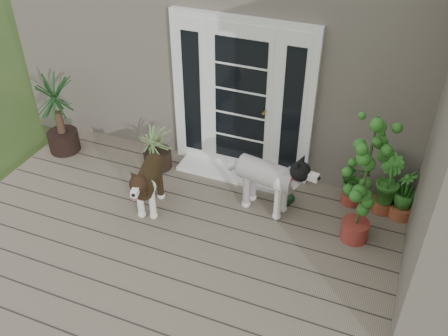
% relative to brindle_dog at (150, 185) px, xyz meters
% --- Properties ---
extents(deck, '(6.20, 4.60, 0.12)m').
position_rel_brindle_dog_xyz_m(deck, '(0.93, -0.97, -0.41)').
color(deck, '#6B5B4C').
rests_on(deck, ground).
extents(house_main, '(7.40, 4.00, 3.10)m').
position_rel_brindle_dog_xyz_m(house_main, '(0.93, 3.28, 1.08)').
color(house_main, '#665E54').
rests_on(house_main, ground).
extents(door_unit, '(1.90, 0.14, 2.15)m').
position_rel_brindle_dog_xyz_m(door_unit, '(0.73, 1.23, 0.72)').
color(door_unit, white).
rests_on(door_unit, deck).
extents(door_step, '(1.60, 0.40, 0.05)m').
position_rel_brindle_dog_xyz_m(door_step, '(0.73, 1.03, -0.33)').
color(door_step, white).
rests_on(door_step, deck).
extents(brindle_dog, '(0.55, 0.91, 0.70)m').
position_rel_brindle_dog_xyz_m(brindle_dog, '(0.00, 0.00, 0.00)').
color(brindle_dog, '#2F2211').
rests_on(brindle_dog, deck).
extents(white_dog, '(1.01, 0.57, 0.80)m').
position_rel_brindle_dog_xyz_m(white_dog, '(1.33, 0.51, 0.05)').
color(white_dog, silver).
rests_on(white_dog, deck).
extents(spider_plant, '(0.76, 0.76, 0.69)m').
position_rel_brindle_dog_xyz_m(spider_plant, '(-0.34, 0.82, -0.01)').
color(spider_plant, '#8FAB69').
rests_on(spider_plant, deck).
extents(yucca, '(0.88, 0.88, 1.21)m').
position_rel_brindle_dog_xyz_m(yucca, '(-1.82, 0.68, 0.25)').
color(yucca, black).
rests_on(yucca, deck).
extents(herb_a, '(0.56, 0.56, 0.51)m').
position_rel_brindle_dog_xyz_m(herb_a, '(2.31, 1.03, -0.10)').
color(herb_a, '#1B5518').
rests_on(herb_a, deck).
extents(herb_b, '(0.51, 0.51, 0.58)m').
position_rel_brindle_dog_xyz_m(herb_b, '(2.70, 1.03, -0.06)').
color(herb_b, '#18551D').
rests_on(herb_b, deck).
extents(herb_c, '(0.36, 0.36, 0.53)m').
position_rel_brindle_dog_xyz_m(herb_c, '(2.93, 1.00, -0.09)').
color(herb_c, '#205518').
rests_on(herb_c, deck).
extents(sapling, '(0.62, 0.62, 1.71)m').
position_rel_brindle_dog_xyz_m(sapling, '(2.47, 0.39, 0.50)').
color(sapling, '#215819').
rests_on(sapling, deck).
extents(clog_left, '(0.18, 0.32, 0.09)m').
position_rel_brindle_dog_xyz_m(clog_left, '(1.53, 0.68, -0.31)').
color(clog_left, '#153419').
rests_on(clog_left, deck).
extents(clog_right, '(0.24, 0.34, 0.09)m').
position_rel_brindle_dog_xyz_m(clog_right, '(1.55, 0.67, -0.31)').
color(clog_right, black).
rests_on(clog_right, deck).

